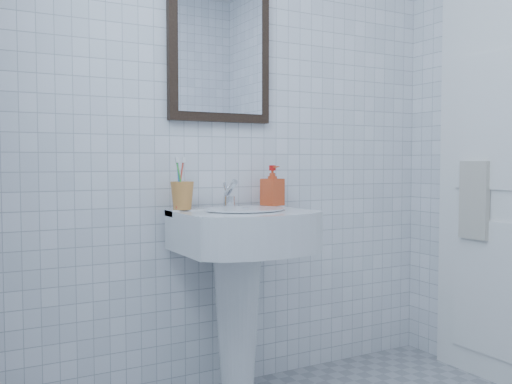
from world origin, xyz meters
TOP-DOWN VIEW (x-y plane):
  - wall_back at (0.00, 1.20)m, footprint 2.20×0.02m
  - wall_left at (-1.10, 0.00)m, footprint 0.02×2.40m
  - washbasin at (-0.10, 0.99)m, footprint 0.56×0.41m
  - faucet at (-0.10, 1.09)m, footprint 0.05×0.11m
  - toothbrush_cup at (-0.33, 1.09)m, footprint 0.11×0.11m
  - soap_dispenser at (0.13, 1.10)m, footprint 0.10×0.10m
  - wall_mirror at (-0.10, 1.18)m, footprint 0.50×0.04m
  - bathroom_door at (1.08, 0.55)m, footprint 0.04×0.80m
  - towel_ring at (1.06, 0.71)m, footprint 0.01×0.18m
  - hand_towel at (1.04, 0.71)m, footprint 0.03×0.16m

SIDE VIEW (x-z plane):
  - washbasin at x=-0.10m, z-range 0.15..1.01m
  - hand_towel at x=1.04m, z-range 0.68..1.06m
  - faucet at x=-0.10m, z-range 0.84..0.97m
  - toothbrush_cup at x=-0.33m, z-range 0.85..0.97m
  - soap_dispenser at x=0.13m, z-range 0.85..1.04m
  - bathroom_door at x=1.08m, z-range 0.00..2.00m
  - towel_ring at x=1.06m, z-range 0.96..1.14m
  - wall_back at x=0.00m, z-range 0.00..2.50m
  - wall_left at x=-1.10m, z-range 0.00..2.50m
  - wall_mirror at x=-0.10m, z-range 1.24..1.86m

